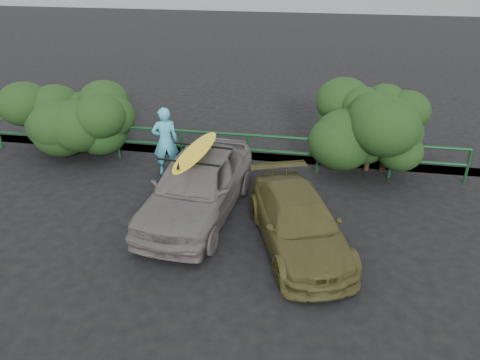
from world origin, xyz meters
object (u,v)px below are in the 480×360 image
object	(u,v)px
guardrail	(214,148)
man	(165,141)
surfboard	(196,151)
olive_vehicle	(299,222)
sedan	(197,185)

from	to	relation	value
guardrail	man	size ratio (longest dim) A/B	7.17
surfboard	man	bearing A→B (deg)	130.76
guardrail	man	world-z (taller)	man
guardrail	surfboard	distance (m)	3.05
olive_vehicle	man	size ratio (longest dim) A/B	2.03
guardrail	sedan	world-z (taller)	sedan
olive_vehicle	man	bearing A→B (deg)	123.07
sedan	man	size ratio (longest dim) A/B	2.34
sedan	olive_vehicle	xyz separation A→B (m)	(2.46, -0.91, -0.20)
guardrail	surfboard	size ratio (longest dim) A/B	5.55
olive_vehicle	surfboard	xyz separation A→B (m)	(-2.46, 0.91, 1.07)
sedan	surfboard	bearing A→B (deg)	-174.69
man	surfboard	distance (m)	2.57
olive_vehicle	surfboard	size ratio (longest dim) A/B	1.57
guardrail	olive_vehicle	size ratio (longest dim) A/B	3.53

